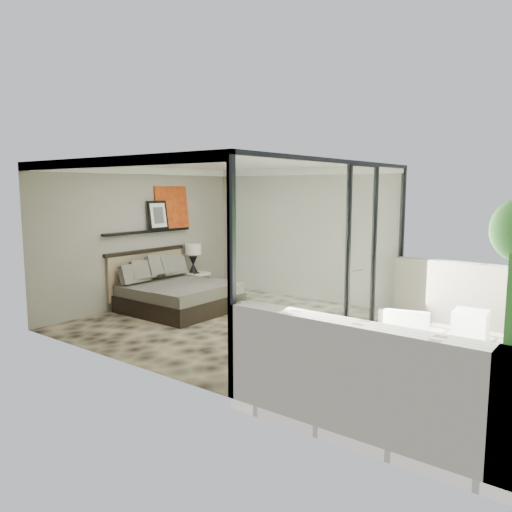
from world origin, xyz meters
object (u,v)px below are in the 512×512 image
Objects in this scene: ottoman at (470,326)px; lounger at (398,349)px; bed at (176,294)px; table_lamp at (193,254)px; nightstand at (196,285)px.

ottoman is 1.67m from lounger.
lounger is (4.62, -0.20, -0.14)m from bed.
lounger is (-0.54, -1.58, -0.07)m from ottoman.
table_lamp is 5.53m from lounger.
lounger is at bearing -2.50° from bed.
ottoman is (5.79, 0.17, 0.01)m from nightstand.
bed is 3.98× the size of ottoman.
nightstand is at bearing 117.42° from bed.
bed is 4.18× the size of nightstand.
nightstand is 0.72× the size of table_lamp.
table_lamp is at bearing -178.12° from ottoman.
lounger is at bearing -14.64° from table_lamp.
bed is at bearing -60.16° from table_lamp.
table_lamp is at bearing 150.36° from lounger.
bed is 4.63m from lounger.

